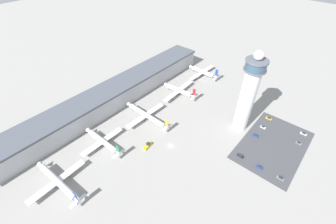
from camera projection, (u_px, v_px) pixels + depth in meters
ground_plane at (170, 146)px, 161.76m from camera, size 1000.00×1000.00×0.00m
terminal_building at (108, 98)px, 191.07m from camera, size 219.27×25.00×17.16m
control_tower at (248, 94)px, 157.02m from camera, size 14.75×14.75×63.67m
parking_lot_surface at (273, 145)px, 162.28m from camera, size 64.00×40.00×0.01m
airplane_gate_alpha at (58, 181)px, 134.30m from camera, size 37.28×42.56×12.09m
airplane_gate_bravo at (103, 141)px, 159.63m from camera, size 33.89×36.91×11.63m
airplane_gate_charlie at (147, 115)px, 181.10m from camera, size 38.68×45.58×11.57m
airplane_gate_delta at (179, 90)px, 207.56m from camera, size 41.19×34.38×12.71m
airplane_gate_echo at (203, 72)px, 234.08m from camera, size 38.94×34.37×12.90m
service_truck_catering at (148, 146)px, 160.36m from camera, size 7.84×3.43×3.06m
service_truck_fuel at (192, 95)px, 207.76m from camera, size 6.18×4.63×2.90m
car_grey_coupe at (299, 143)px, 162.96m from camera, size 1.82×4.21×1.45m
car_blue_compact at (269, 118)px, 183.68m from camera, size 1.94×4.78×1.48m
car_silver_sedan at (263, 127)px, 175.73m from camera, size 1.93×4.16×1.53m
car_red_hatchback at (256, 135)px, 168.69m from camera, size 1.98×4.65×1.58m
car_maroon_suv at (304, 134)px, 170.32m from camera, size 1.86×4.70×1.40m
car_yellow_taxi at (259, 167)px, 146.65m from camera, size 1.78×4.48×1.54m
car_green_van at (240, 156)px, 154.02m from camera, size 1.94×4.70×1.39m
car_black_suv at (280, 178)px, 140.44m from camera, size 1.78×4.54×1.44m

